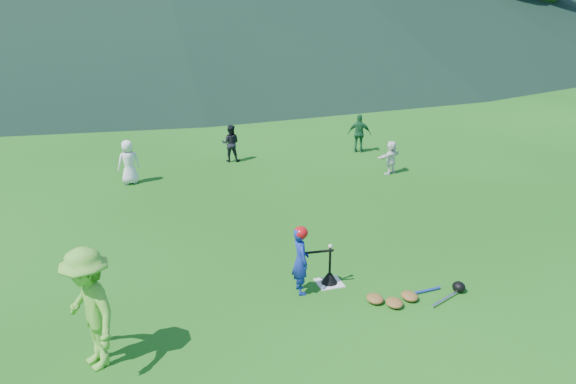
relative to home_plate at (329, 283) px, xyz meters
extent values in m
plane|color=#164E12|center=(0.00, 0.00, -0.01)|extent=(120.00, 120.00, 0.00)
cube|color=silver|center=(0.00, 0.00, 0.00)|extent=(0.45, 0.45, 0.02)
sphere|color=white|center=(0.00, 0.00, 0.73)|extent=(0.08, 0.08, 0.08)
imported|color=#162A99|center=(-0.59, -0.12, 0.59)|extent=(0.30, 0.45, 1.21)
imported|color=#64B836|center=(-3.98, -1.20, 0.88)|extent=(1.07, 1.32, 1.78)
imported|color=white|center=(-3.16, 6.87, 0.60)|extent=(0.67, 0.51, 1.22)
imported|color=black|center=(-0.08, 8.18, 0.56)|extent=(0.67, 0.59, 1.15)
imported|color=#1B5A31|center=(4.14, 7.97, 0.61)|extent=(0.79, 0.60, 1.25)
imported|color=white|center=(4.05, 5.57, 0.48)|extent=(0.94, 0.64, 0.97)
cone|color=black|center=(0.00, 0.00, 0.10)|extent=(0.30, 0.30, 0.18)
cylinder|color=black|center=(0.00, 0.00, 0.44)|extent=(0.04, 0.04, 0.50)
ellipsoid|color=red|center=(-0.59, -0.12, 1.12)|extent=(0.24, 0.26, 0.22)
cylinder|color=black|center=(-0.29, -0.07, 0.69)|extent=(0.62, 0.13, 0.07)
ellipsoid|color=olive|center=(0.75, -1.04, 0.05)|extent=(0.28, 0.34, 0.13)
ellipsoid|color=olive|center=(1.10, -0.92, 0.05)|extent=(0.28, 0.34, 0.13)
ellipsoid|color=olive|center=(0.50, -0.82, 0.05)|extent=(0.28, 0.34, 0.13)
cylinder|color=silver|center=(1.65, -1.14, 0.02)|extent=(0.68, 0.34, 0.06)
cylinder|color=#263FA5|center=(1.45, -0.79, 0.02)|extent=(0.68, 0.11, 0.05)
ellipsoid|color=black|center=(2.05, -0.94, 0.08)|extent=(0.22, 0.24, 0.19)
cube|color=gray|center=(0.00, 28.00, 0.59)|extent=(70.00, 0.03, 1.20)
cube|color=yellow|center=(0.00, 28.00, 1.23)|extent=(70.00, 0.08, 0.08)
cylinder|color=gray|center=(0.00, 28.00, 0.59)|extent=(0.07, 0.07, 1.30)
cylinder|color=#382314|center=(-8.00, 35.00, 2.18)|extent=(0.56, 0.56, 4.38)
cylinder|color=#382314|center=(-3.20, 32.00, 1.60)|extent=(0.56, 0.56, 3.22)
cylinder|color=#382314|center=(1.60, 33.50, 1.90)|extent=(0.56, 0.56, 3.81)
cylinder|color=#382314|center=(6.40, 35.00, 2.19)|extent=(0.56, 0.56, 4.41)
cylinder|color=#382314|center=(11.20, 32.00, 1.62)|extent=(0.56, 0.56, 3.25)
cylinder|color=#382314|center=(16.00, 33.50, 1.91)|extent=(0.56, 0.56, 3.85)
cylinder|color=#382314|center=(20.80, 35.00, 2.21)|extent=(0.56, 0.56, 4.44)
cylinder|color=#382314|center=(25.60, 32.00, 1.63)|extent=(0.56, 0.56, 3.29)
cylinder|color=#382314|center=(30.40, 33.50, 1.93)|extent=(0.56, 0.56, 3.88)
camera|label=1|loc=(-3.38, -8.33, 4.93)|focal=35.00mm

